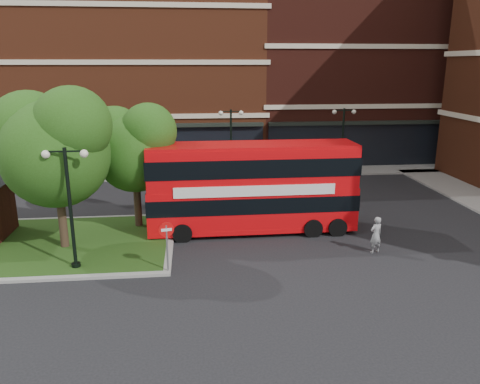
{
  "coord_description": "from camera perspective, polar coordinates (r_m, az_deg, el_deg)",
  "views": [
    {
      "loc": [
        -0.72,
        -17.74,
        8.05
      ],
      "look_at": [
        1.54,
        4.06,
        2.0
      ],
      "focal_mm": 35.0,
      "sensor_mm": 36.0,
      "label": 1
    }
  ],
  "objects": [
    {
      "name": "car_silver",
      "position": [
        33.68,
        -6.17,
        2.58
      ],
      "size": [
        3.74,
        1.9,
        1.22
      ],
      "primitive_type": "imported",
      "rotation": [
        0.0,
        0.0,
        1.7
      ],
      "color": "silver",
      "rests_on": "ground"
    },
    {
      "name": "traffic_island",
      "position": [
        23.39,
        -23.79,
        -5.91
      ],
      "size": [
        12.6,
        7.6,
        0.15
      ],
      "color": "gray",
      "rests_on": "ground"
    },
    {
      "name": "tree_island_east",
      "position": [
        23.29,
        -12.96,
        5.63
      ],
      "size": [
        4.46,
        3.9,
        6.29
      ],
      "color": "#2D2116",
      "rests_on": "ground"
    },
    {
      "name": "car_white",
      "position": [
        34.01,
        0.49,
        2.86
      ],
      "size": [
        4.07,
        1.87,
        1.29
      ],
      "primitive_type": "imported",
      "rotation": [
        0.0,
        0.0,
        1.44
      ],
      "color": "white",
      "rests_on": "ground"
    },
    {
      "name": "ground",
      "position": [
        19.5,
        -3.32,
        -8.99
      ],
      "size": [
        120.0,
        120.0,
        0.0
      ],
      "primitive_type": "plane",
      "color": "black",
      "rests_on": "ground"
    },
    {
      "name": "terrace_far_left",
      "position": [
        42.38,
        -16.28,
        13.42
      ],
      "size": [
        26.0,
        12.0,
        14.0
      ],
      "primitive_type": "cube",
      "color": "brown",
      "rests_on": "ground"
    },
    {
      "name": "lamp_far_right",
      "position": [
        34.38,
        12.39,
        6.34
      ],
      "size": [
        1.72,
        0.36,
        5.0
      ],
      "color": "black",
      "rests_on": "ground"
    },
    {
      "name": "lamp_far_left",
      "position": [
        32.77,
        -1.1,
        6.26
      ],
      "size": [
        1.72,
        0.36,
        5.0
      ],
      "color": "black",
      "rests_on": "ground"
    },
    {
      "name": "terrace_far_right",
      "position": [
        44.26,
        13.98,
        14.93
      ],
      "size": [
        18.0,
        12.0,
        16.0
      ],
      "primitive_type": "cube",
      "color": "#471911",
      "rests_on": "ground"
    },
    {
      "name": "no_entry_sign",
      "position": [
        18.47,
        -8.93,
        -5.48
      ],
      "size": [
        0.59,
        0.15,
        2.13
      ],
      "rotation": [
        0.0,
        0.0,
        0.18
      ],
      "color": "slate",
      "rests_on": "ground"
    },
    {
      "name": "bus",
      "position": [
        22.61,
        1.49,
        1.25
      ],
      "size": [
        10.05,
        2.38,
        3.83
      ],
      "rotation": [
        0.0,
        0.0,
        0.01
      ],
      "color": "red",
      "rests_on": "ground"
    },
    {
      "name": "woman",
      "position": [
        21.32,
        16.23,
        -5.03
      ],
      "size": [
        0.7,
        0.58,
        1.65
      ],
      "primitive_type": "imported",
      "rotation": [
        0.0,
        0.0,
        3.49
      ],
      "color": "gray",
      "rests_on": "ground"
    },
    {
      "name": "pavement_far",
      "position": [
        35.17,
        -4.6,
        2.25
      ],
      "size": [
        44.0,
        3.0,
        0.12
      ],
      "primitive_type": "cube",
      "color": "slate",
      "rests_on": "ground"
    },
    {
      "name": "lamp_island",
      "position": [
        19.29,
        -20.03,
        -1.25
      ],
      "size": [
        1.72,
        0.36,
        5.0
      ],
      "color": "black",
      "rests_on": "ground"
    },
    {
      "name": "tree_island_west",
      "position": [
        21.4,
        -21.9,
        5.56
      ],
      "size": [
        5.4,
        4.71,
        7.21
      ],
      "color": "#2D2116",
      "rests_on": "ground"
    }
  ]
}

